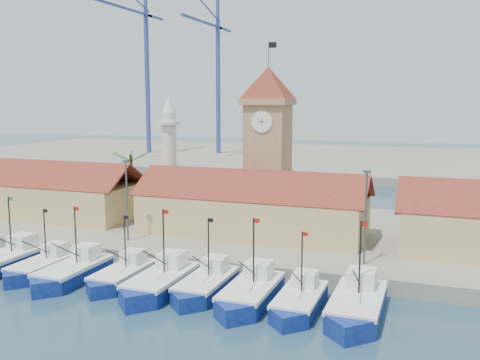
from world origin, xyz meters
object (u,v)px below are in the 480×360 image
at_px(boat_0, 5,262).
at_px(minaret, 170,154).
at_px(clock_tower, 268,141).
at_px(boat_4, 159,284).

distance_m(boat_0, minaret, 27.52).
bearing_deg(clock_tower, minaret, 172.39).
relative_size(boat_0, clock_tower, 0.45).
height_order(boat_4, clock_tower, clock_tower).
xyz_separation_m(boat_4, clock_tower, (2.61, 23.98, 11.15)).
bearing_deg(clock_tower, boat_4, -96.21).
height_order(clock_tower, minaret, clock_tower).
height_order(boat_4, minaret, minaret).
distance_m(boat_4, minaret, 30.14).
relative_size(boat_0, minaret, 0.63).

